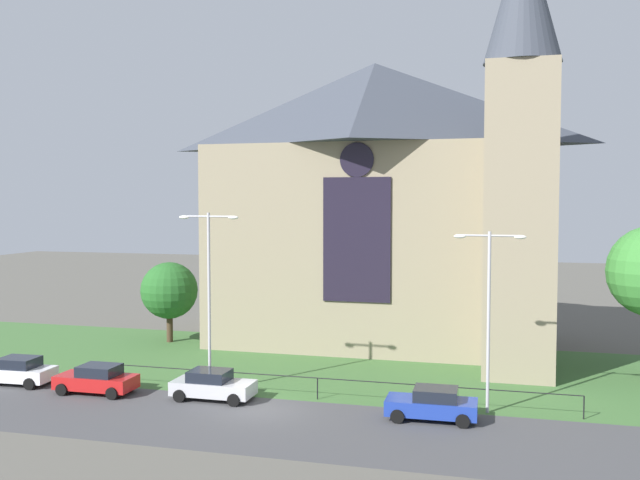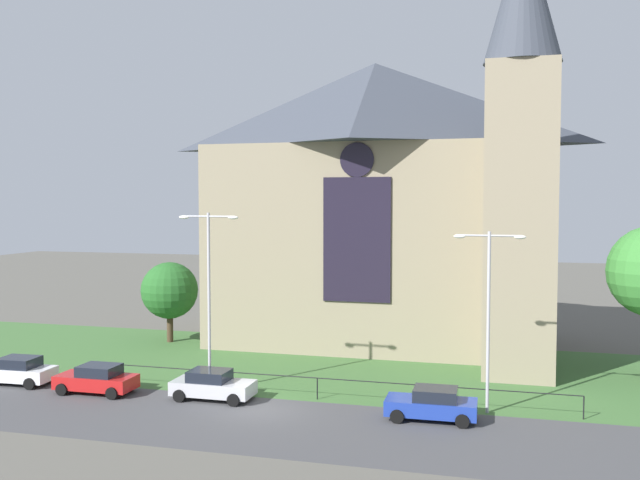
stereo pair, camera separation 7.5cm
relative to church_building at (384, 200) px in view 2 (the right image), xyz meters
The scene contains 12 objects.
ground 13.10m from the church_building, 111.60° to the right, with size 160.00×160.00×0.00m, color #56544C.
road_asphalt 22.29m from the church_building, 98.70° to the right, with size 120.00×8.00×0.01m, color #424244.
grass_verge 14.34m from the church_building, 107.39° to the right, with size 120.00×20.00×0.01m, color #3D6633.
church_building is the anchor object (origin of this frame).
iron_railing 17.72m from the church_building, 92.94° to the right, with size 25.85×0.07×1.13m.
tree_left_far 16.70m from the church_building, 166.50° to the right, with size 4.08×4.08×5.78m.
streetlamp_near 17.13m from the church_building, 113.86° to the right, with size 3.37×0.26×9.57m.
streetlamp_far 17.67m from the church_building, 62.96° to the right, with size 3.37×0.26×8.74m.
parked_car_white 26.02m from the church_building, 137.06° to the right, with size 4.27×2.17×1.51m.
parked_car_red 23.06m from the church_building, 126.12° to the right, with size 4.21×2.05×1.51m.
parked_car_silver 19.95m from the church_building, 109.94° to the right, with size 4.21×2.03×1.51m.
parked_car_blue 20.16m from the church_building, 72.68° to the right, with size 4.24×2.09×1.51m.
Camera 2 is at (11.61, -31.92, 10.21)m, focal length 39.55 mm.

